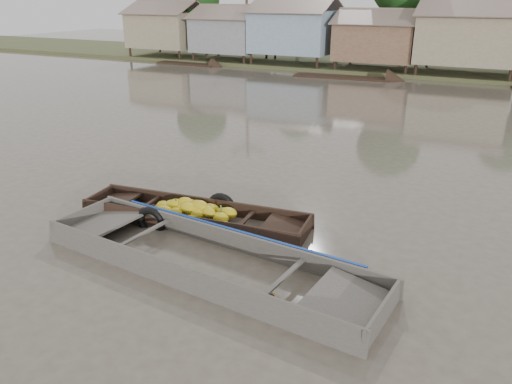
% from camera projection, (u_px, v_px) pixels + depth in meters
% --- Properties ---
extents(ground, '(120.00, 120.00, 0.00)m').
position_uv_depth(ground, '(220.00, 238.00, 11.94)').
color(ground, '#534B3F').
rests_on(ground, ground).
extents(riverbank, '(120.00, 12.47, 10.22)m').
position_uv_depth(riverbank, '(481.00, 30.00, 35.96)').
color(riverbank, '#384723').
rests_on(riverbank, ground).
extents(banana_boat, '(6.06, 2.08, 0.84)m').
position_uv_depth(banana_boat, '(192.00, 215.00, 12.75)').
color(banana_boat, black).
rests_on(banana_boat, ground).
extents(viewer_boat, '(7.96, 2.71, 0.63)m').
position_uv_depth(viewer_boat, '(208.00, 264.00, 10.62)').
color(viewer_boat, '#433F38').
rests_on(viewer_boat, ground).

